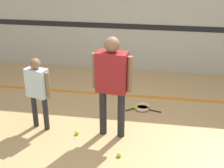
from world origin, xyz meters
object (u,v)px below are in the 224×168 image
Objects in this scene: racket_second_spare at (143,109)px; tennis_ball_near_instructor at (119,155)px; person_instructor at (112,77)px; racket_spare_on_floor at (142,106)px; tennis_ball_by_spare_racket at (136,107)px; person_student_left at (37,86)px; tennis_ball_stray_left at (77,133)px.

tennis_ball_near_instructor reaches higher than racket_second_spare.
racket_spare_on_floor is at bearing 74.72° from person_instructor.
tennis_ball_by_spare_racket is (0.29, 0.88, -0.93)m from person_instructor.
person_student_left reaches higher than tennis_ball_stray_left.
tennis_ball_stray_left is at bearing 10.13° from racket_spare_on_floor.
person_student_left is 1.93m from racket_second_spare.
person_instructor is 1.32× the size of person_student_left.
racket_spare_on_floor is 1.42m from tennis_ball_stray_left.
person_student_left reaches higher than tennis_ball_near_instructor.
person_student_left is 17.78× the size of tennis_ball_near_instructor.
person_student_left is at bearing -174.50° from person_instructor.
tennis_ball_near_instructor and tennis_ball_by_spare_racket have the same top height.
person_instructor is 3.19× the size of racket_spare_on_floor.
tennis_ball_near_instructor is 0.84m from tennis_ball_stray_left.
person_instructor reaches higher than tennis_ball_near_instructor.
person_instructor is 1.31m from tennis_ball_by_spare_racket.
tennis_ball_by_spare_racket is (-0.11, -0.11, 0.02)m from racket_spare_on_floor.
tennis_ball_by_spare_racket reaches higher than racket_second_spare.
person_student_left is 17.78× the size of tennis_ball_stray_left.
racket_spare_on_floor is at bearing 45.07° from tennis_ball_by_spare_racket.
tennis_ball_near_instructor is (-0.24, -1.42, 0.02)m from racket_second_spare.
tennis_ball_stray_left is (-0.93, -1.07, 0.02)m from racket_spare_on_floor.
tennis_ball_stray_left is at bearing 5.92° from person_student_left.
racket_spare_on_floor is at bearing 48.02° from person_student_left.
tennis_ball_by_spare_racket is (1.44, 0.86, -0.69)m from person_student_left.
racket_second_spare is 1.37m from tennis_ball_stray_left.
tennis_ball_stray_left is at bearing 148.19° from tennis_ball_near_instructor.
tennis_ball_by_spare_racket is at bearing -162.23° from racket_second_spare.
racket_second_spare is 7.65× the size of tennis_ball_by_spare_racket.
tennis_ball_by_spare_racket is 1.00× the size of tennis_ball_stray_left.
person_student_left is 2.41× the size of racket_spare_on_floor.
racket_spare_on_floor is 7.38× the size of tennis_ball_stray_left.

